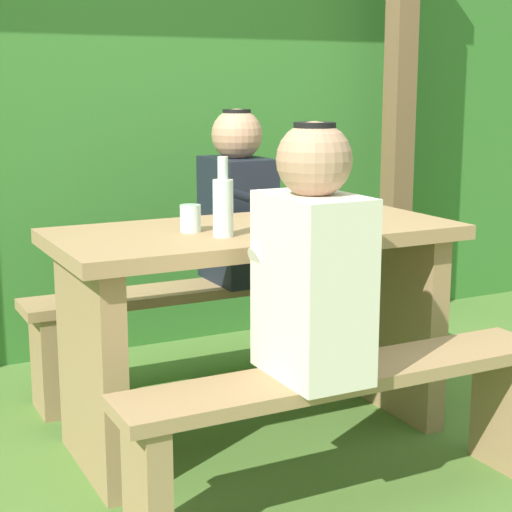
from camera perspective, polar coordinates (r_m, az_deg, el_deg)
The scene contains 12 objects.
ground_plane at distance 3.11m, azimuth -0.00°, elevation -12.18°, with size 12.00×12.00×0.00m, color #4F7530.
hedge_backdrop at distance 4.35m, azimuth -9.89°, elevation 9.58°, with size 6.40×0.81×2.22m, color #35712A.
pergola_post_right at distance 4.36m, azimuth 9.68°, elevation 8.37°, with size 0.12×0.12×2.04m, color brown.
picnic_table at distance 2.94m, azimuth -0.00°, elevation -2.82°, with size 1.40×0.64×0.77m.
bench_near at distance 2.53m, azimuth 6.04°, elevation -10.28°, with size 1.40×0.24×0.44m.
bench_far at distance 3.50m, azimuth -4.30°, elevation -4.00°, with size 1.40×0.24×0.44m.
person_white_shirt at distance 2.34m, azimuth 3.85°, elevation -0.37°, with size 0.25×0.35×0.72m.
person_black_coat at distance 3.48m, azimuth -1.27°, elevation 3.62°, with size 0.25×0.35×0.72m.
drinking_glass at distance 2.79m, azimuth -4.49°, elevation 2.58°, with size 0.07×0.07×0.09m, color silver.
bottle_left at distance 2.69m, azimuth -2.26°, elevation 3.52°, with size 0.07×0.07×0.26m.
bottle_right at distance 3.09m, azimuth 3.48°, elevation 4.43°, with size 0.06×0.06×0.25m.
cell_phone at distance 3.00m, azimuth 4.81°, elevation 2.43°, with size 0.07×0.14×0.01m, color black.
Camera 1 is at (-1.29, -2.53, 1.26)m, focal length 58.69 mm.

